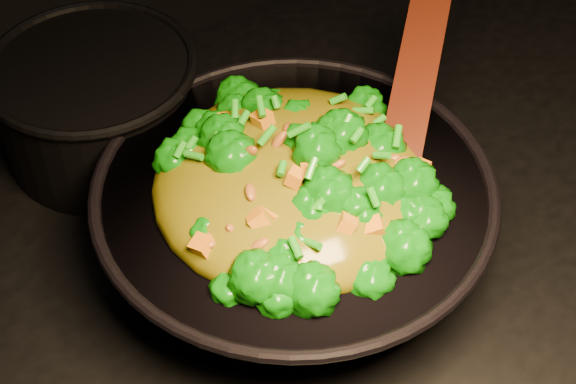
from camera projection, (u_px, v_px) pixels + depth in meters
wok at (294, 224)px, 0.90m from camera, size 0.51×0.51×0.11m
stir_fry at (292, 154)px, 0.83m from camera, size 0.30×0.30×0.09m
spatula at (413, 91)px, 0.89m from camera, size 0.23×0.20×0.11m
back_pot at (99, 106)px, 1.01m from camera, size 0.26×0.26×0.13m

